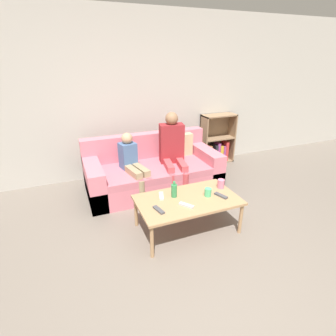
{
  "coord_description": "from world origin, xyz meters",
  "views": [
    {
      "loc": [
        -1.14,
        -1.35,
        1.92
      ],
      "look_at": [
        0.04,
        1.55,
        0.57
      ],
      "focal_mm": 28.0,
      "sensor_mm": 36.0,
      "label": 1
    }
  ],
  "objects_px": {
    "cup_far": "(221,184)",
    "tv_remote_0": "(161,196)",
    "tv_remote_1": "(186,205)",
    "tv_remote_2": "(159,210)",
    "couch": "(153,171)",
    "person_child": "(133,163)",
    "person_adult": "(173,147)",
    "bottle": "(174,190)",
    "bookshelf": "(215,145)",
    "tv_remote_3": "(221,196)",
    "coffee_table": "(188,202)",
    "cup_near": "(208,192)"
  },
  "relations": [
    {
      "from": "cup_far",
      "to": "tv_remote_0",
      "type": "xyz_separation_m",
      "value": [
        -0.76,
        0.06,
        -0.04
      ]
    },
    {
      "from": "tv_remote_1",
      "to": "cup_far",
      "type": "bearing_deg",
      "value": -13.82
    },
    {
      "from": "cup_far",
      "to": "tv_remote_2",
      "type": "height_order",
      "value": "cup_far"
    },
    {
      "from": "couch",
      "to": "person_child",
      "type": "distance_m",
      "value": 0.45
    },
    {
      "from": "person_adult",
      "to": "person_child",
      "type": "height_order",
      "value": "person_adult"
    },
    {
      "from": "cup_far",
      "to": "tv_remote_2",
      "type": "distance_m",
      "value": 0.91
    },
    {
      "from": "couch",
      "to": "bottle",
      "type": "xyz_separation_m",
      "value": [
        -0.11,
        -1.09,
        0.23
      ]
    },
    {
      "from": "bookshelf",
      "to": "tv_remote_1",
      "type": "relative_size",
      "value": 5.55
    },
    {
      "from": "person_adult",
      "to": "tv_remote_2",
      "type": "bearing_deg",
      "value": -108.47
    },
    {
      "from": "tv_remote_3",
      "to": "couch",
      "type": "bearing_deg",
      "value": 87.5
    },
    {
      "from": "person_adult",
      "to": "bottle",
      "type": "distance_m",
      "value": 1.1
    },
    {
      "from": "coffee_table",
      "to": "tv_remote_1",
      "type": "xyz_separation_m",
      "value": [
        -0.08,
        -0.13,
        0.05
      ]
    },
    {
      "from": "couch",
      "to": "bottle",
      "type": "distance_m",
      "value": 1.12
    },
    {
      "from": "couch",
      "to": "cup_far",
      "type": "relative_size",
      "value": 18.3
    },
    {
      "from": "coffee_table",
      "to": "person_adult",
      "type": "xyz_separation_m",
      "value": [
        0.28,
        1.11,
        0.27
      ]
    },
    {
      "from": "person_adult",
      "to": "cup_near",
      "type": "height_order",
      "value": "person_adult"
    },
    {
      "from": "bookshelf",
      "to": "person_child",
      "type": "xyz_separation_m",
      "value": [
        -1.81,
        -0.71,
        0.16
      ]
    },
    {
      "from": "person_child",
      "to": "cup_near",
      "type": "distance_m",
      "value": 1.24
    },
    {
      "from": "tv_remote_1",
      "to": "bookshelf",
      "type": "bearing_deg",
      "value": 15.65
    },
    {
      "from": "bookshelf",
      "to": "tv_remote_1",
      "type": "height_order",
      "value": "bookshelf"
    },
    {
      "from": "person_child",
      "to": "tv_remote_2",
      "type": "relative_size",
      "value": 5.2
    },
    {
      "from": "coffee_table",
      "to": "tv_remote_1",
      "type": "relative_size",
      "value": 6.96
    },
    {
      "from": "cup_far",
      "to": "bottle",
      "type": "xyz_separation_m",
      "value": [
        -0.62,
        0.01,
        0.03
      ]
    },
    {
      "from": "coffee_table",
      "to": "tv_remote_3",
      "type": "xyz_separation_m",
      "value": [
        0.38,
        -0.09,
        0.05
      ]
    },
    {
      "from": "person_adult",
      "to": "cup_far",
      "type": "relative_size",
      "value": 10.64
    },
    {
      "from": "person_child",
      "to": "tv_remote_3",
      "type": "bearing_deg",
      "value": -69.24
    },
    {
      "from": "couch",
      "to": "tv_remote_3",
      "type": "distance_m",
      "value": 1.36
    },
    {
      "from": "cup_far",
      "to": "bookshelf",
      "type": "bearing_deg",
      "value": 60.18
    },
    {
      "from": "person_child",
      "to": "tv_remote_0",
      "type": "distance_m",
      "value": 0.91
    },
    {
      "from": "person_adult",
      "to": "tv_remote_3",
      "type": "relative_size",
      "value": 6.58
    },
    {
      "from": "tv_remote_2",
      "to": "tv_remote_0",
      "type": "bearing_deg",
      "value": 51.02
    },
    {
      "from": "coffee_table",
      "to": "person_child",
      "type": "relative_size",
      "value": 1.26
    },
    {
      "from": "tv_remote_0",
      "to": "tv_remote_2",
      "type": "xyz_separation_m",
      "value": [
        -0.13,
        -0.27,
        0.0
      ]
    },
    {
      "from": "person_adult",
      "to": "tv_remote_0",
      "type": "xyz_separation_m",
      "value": [
        -0.55,
        -0.95,
        -0.22
      ]
    },
    {
      "from": "tv_remote_1",
      "to": "tv_remote_3",
      "type": "relative_size",
      "value": 0.94
    },
    {
      "from": "tv_remote_3",
      "to": "tv_remote_1",
      "type": "bearing_deg",
      "value": 165.64
    },
    {
      "from": "coffee_table",
      "to": "tv_remote_3",
      "type": "distance_m",
      "value": 0.39
    },
    {
      "from": "bookshelf",
      "to": "tv_remote_0",
      "type": "bearing_deg",
      "value": -136.91
    },
    {
      "from": "coffee_table",
      "to": "bottle",
      "type": "xyz_separation_m",
      "value": [
        -0.12,
        0.11,
        0.12
      ]
    },
    {
      "from": "cup_far",
      "to": "tv_remote_3",
      "type": "distance_m",
      "value": 0.23
    },
    {
      "from": "bookshelf",
      "to": "tv_remote_0",
      "type": "distance_m",
      "value": 2.35
    },
    {
      "from": "person_adult",
      "to": "tv_remote_1",
      "type": "height_order",
      "value": "person_adult"
    },
    {
      "from": "tv_remote_3",
      "to": "bottle",
      "type": "height_order",
      "value": "bottle"
    },
    {
      "from": "coffee_table",
      "to": "person_child",
      "type": "bearing_deg",
      "value": 108.55
    },
    {
      "from": "couch",
      "to": "person_child",
      "type": "bearing_deg",
      "value": -158.21
    },
    {
      "from": "tv_remote_1",
      "to": "tv_remote_3",
      "type": "distance_m",
      "value": 0.47
    },
    {
      "from": "bookshelf",
      "to": "person_child",
      "type": "bearing_deg",
      "value": -158.72
    },
    {
      "from": "cup_near",
      "to": "tv_remote_1",
      "type": "height_order",
      "value": "cup_near"
    },
    {
      "from": "tv_remote_0",
      "to": "tv_remote_1",
      "type": "bearing_deg",
      "value": -40.57
    },
    {
      "from": "bookshelf",
      "to": "coffee_table",
      "type": "bearing_deg",
      "value": -129.48
    }
  ]
}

